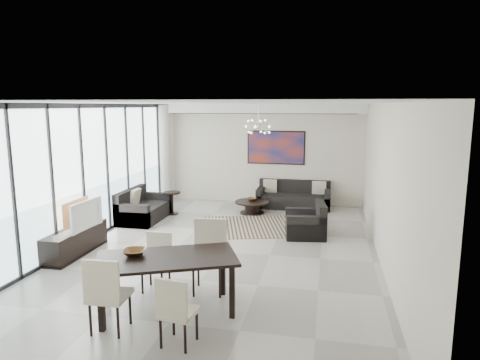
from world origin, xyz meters
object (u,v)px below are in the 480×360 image
(tv_console, at_px, (75,241))
(dining_table, at_px, (167,263))
(coffee_table, at_px, (252,206))
(sofa_main, at_px, (294,199))
(television, at_px, (82,215))

(tv_console, bearing_deg, dining_table, -35.23)
(coffee_table, xyz_separation_m, sofa_main, (1.03, 0.90, 0.07))
(tv_console, xyz_separation_m, dining_table, (2.63, -1.85, 0.46))
(sofa_main, relative_size, tv_console, 1.25)
(sofa_main, bearing_deg, tv_console, -128.80)
(coffee_table, xyz_separation_m, dining_table, (-0.17, -5.72, 0.53))
(television, bearing_deg, dining_table, -124.63)
(coffee_table, distance_m, tv_console, 4.77)
(coffee_table, distance_m, dining_table, 5.75)
(dining_table, bearing_deg, sofa_main, 79.67)
(tv_console, distance_m, dining_table, 3.25)
(sofa_main, distance_m, tv_console, 6.12)
(tv_console, height_order, television, television)
(coffee_table, bearing_deg, tv_console, -125.90)
(coffee_table, xyz_separation_m, tv_console, (-2.80, -3.87, 0.07))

